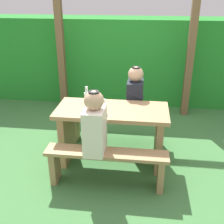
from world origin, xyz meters
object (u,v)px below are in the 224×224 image
at_px(bottle_right, 95,100).
at_px(bench_near, 106,161).
at_px(person_white_shirt, 95,125).
at_px(person_black_coat, 135,94).
at_px(drinking_glass, 103,103).
at_px(picnic_table, 112,126).
at_px(bottle_left, 87,98).
at_px(cell_phone, 100,110).
at_px(bench_far, 116,122).

bearing_deg(bottle_right, bench_near, -67.88).
bearing_deg(person_white_shirt, person_black_coat, 69.14).
relative_size(person_black_coat, drinking_glass, 8.11).
bearing_deg(picnic_table, bottle_left, 166.51).
relative_size(person_black_coat, cell_phone, 5.14).
height_order(bottle_left, bottle_right, bottle_left).
distance_m(bench_near, bench_far, 1.02).
distance_m(bench_far, person_black_coat, 0.53).
distance_m(person_white_shirt, person_black_coat, 1.08).
height_order(picnic_table, bottle_left, bottle_left).
height_order(person_black_coat, bottle_right, person_black_coat).
bearing_deg(person_black_coat, cell_phone, -125.76).
relative_size(bottle_right, cell_phone, 1.48).
bearing_deg(bench_near, bottle_right, 112.12).
bearing_deg(bench_far, bottle_left, -127.82).
xyz_separation_m(bench_far, person_black_coat, (0.26, -0.00, 0.46)).
relative_size(bench_near, person_black_coat, 1.95).
distance_m(bench_far, person_white_shirt, 1.12).
bearing_deg(bench_near, cell_phone, 107.85).
height_order(bench_near, bottle_left, bottle_left).
bearing_deg(bench_far, bottle_right, -116.12).
distance_m(picnic_table, cell_phone, 0.30).
height_order(person_white_shirt, drinking_glass, person_white_shirt).
xyz_separation_m(person_white_shirt, bottle_right, (-0.10, 0.55, 0.06)).
bearing_deg(person_white_shirt, cell_phone, 92.59).
xyz_separation_m(bench_near, drinking_glass, (-0.13, 0.59, 0.48)).
distance_m(drinking_glass, bottle_left, 0.22).
bearing_deg(bench_far, person_black_coat, -0.73).
distance_m(bench_far, cell_phone, 0.73).
bearing_deg(bench_far, picnic_table, -90.00).
height_order(picnic_table, person_black_coat, person_black_coat).
bearing_deg(bench_far, bench_near, -90.00).
bearing_deg(bottle_left, person_black_coat, 35.66).
bearing_deg(bottle_left, bottle_right, -16.83).
relative_size(picnic_table, cell_phone, 10.00).
distance_m(picnic_table, person_black_coat, 0.63).
xyz_separation_m(bottle_left, cell_phone, (0.19, -0.14, -0.09)).
height_order(bench_far, cell_phone, cell_phone).
distance_m(person_white_shirt, drinking_glass, 0.59).
distance_m(drinking_glass, cell_phone, 0.14).
relative_size(bench_far, drinking_glass, 15.78).
relative_size(picnic_table, bench_far, 1.00).
height_order(bench_near, person_white_shirt, person_white_shirt).
bearing_deg(picnic_table, drinking_glass, 147.98).
bearing_deg(person_black_coat, bench_near, -104.39).
relative_size(drinking_glass, cell_phone, 0.63).
distance_m(bench_near, person_black_coat, 1.15).
height_order(picnic_table, bench_near, picnic_table).
relative_size(bench_near, cell_phone, 10.00).
height_order(person_white_shirt, person_black_coat, same).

